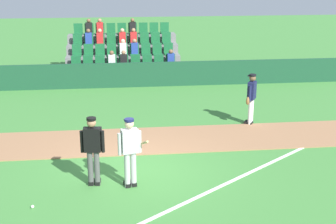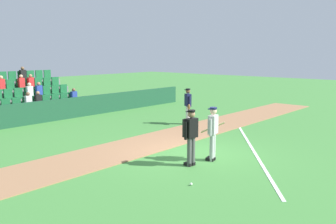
{
  "view_description": "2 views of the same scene",
  "coord_description": "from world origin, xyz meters",
  "px_view_note": "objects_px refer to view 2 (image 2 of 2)",
  "views": [
    {
      "loc": [
        -0.45,
        -11.59,
        5.2
      ],
      "look_at": [
        1.06,
        1.45,
        1.15
      ],
      "focal_mm": 50.54,
      "sensor_mm": 36.0,
      "label": 1
    },
    {
      "loc": [
        -9.64,
        -7.3,
        3.46
      ],
      "look_at": [
        0.55,
        1.58,
        1.25
      ],
      "focal_mm": 38.51,
      "sensor_mm": 36.0,
      "label": 2
    }
  ],
  "objects_px": {
    "runner_navy_jersey": "(188,105)",
    "umpire_home_plate": "(191,134)",
    "baseball": "(191,184)",
    "batter_grey_jersey": "(213,131)"
  },
  "relations": [
    {
      "from": "umpire_home_plate",
      "to": "baseball",
      "type": "height_order",
      "value": "umpire_home_plate"
    },
    {
      "from": "batter_grey_jersey",
      "to": "umpire_home_plate",
      "type": "relative_size",
      "value": 1.0
    },
    {
      "from": "batter_grey_jersey",
      "to": "baseball",
      "type": "bearing_deg",
      "value": -159.22
    },
    {
      "from": "batter_grey_jersey",
      "to": "runner_navy_jersey",
      "type": "bearing_deg",
      "value": 45.53
    },
    {
      "from": "runner_navy_jersey",
      "to": "umpire_home_plate",
      "type": "bearing_deg",
      "value": -141.29
    },
    {
      "from": "runner_navy_jersey",
      "to": "baseball",
      "type": "height_order",
      "value": "runner_navy_jersey"
    },
    {
      "from": "batter_grey_jersey",
      "to": "runner_navy_jersey",
      "type": "height_order",
      "value": "same"
    },
    {
      "from": "baseball",
      "to": "runner_navy_jersey",
      "type": "bearing_deg",
      "value": 38.6
    },
    {
      "from": "batter_grey_jersey",
      "to": "baseball",
      "type": "xyz_separation_m",
      "value": [
        -2.25,
        -0.85,
        -0.93
      ]
    },
    {
      "from": "umpire_home_plate",
      "to": "batter_grey_jersey",
      "type": "bearing_deg",
      "value": -13.04
    }
  ]
}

